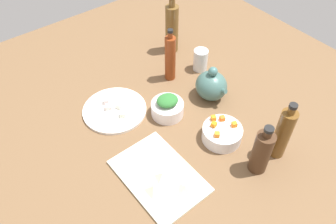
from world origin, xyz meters
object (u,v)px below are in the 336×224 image
Objects in this scene: teapot at (211,85)px; bowl_carrots at (222,134)px; bowl_greens at (167,109)px; bottle_2 at (172,28)px; cutting_board at (159,176)px; bottle_3 at (262,152)px; drinking_glass_0 at (200,60)px; bottle_1 at (170,58)px; bottle_0 at (283,133)px; plate_tofu at (115,110)px.

bowl_carrots is at bearing -32.50° from teapot.
bottle_2 is at bearing 139.27° from bowl_greens.
cutting_board is 45.79cm from teapot.
bottle_3 reaches higher than drinking_glass_0.
bottle_3 reaches higher than bowl_carrots.
bottle_3 is at bearing -15.15° from bottle_2.
bottle_1 is at bearing 173.90° from bottle_3.
bowl_greens is at bearing -154.23° from bottle_0.
bowl_carrots is at bearing -147.11° from bottle_0.
bottle_0 is at bearing -2.24° from teapot.
plate_tofu is 65.80cm from bottle_0.
bottle_3 reaches higher than bowl_greens.
bottle_2 is at bearing 159.96° from bowl_carrots.
bowl_greens is 24.11cm from bottle_1.
bowl_carrots is at bearing -20.04° from bottle_2.
bottle_1 is at bearing -175.61° from bottle_0.
teapot reaches higher than bowl_carrots.
plate_tofu is at bearing -85.28° from bottle_1.
bowl_carrots is 0.60× the size of bottle_0.
teapot is (-19.66, 12.52, 3.48)cm from bowl_carrots.
cutting_board is 29.02cm from bowl_carrots.
teapot is 38.86cm from bottle_3.
plate_tofu is 1.99× the size of bowl_greens.
bowl_carrots is 60.41cm from bottle_2.
drinking_glass_0 is at bearing 88.62° from plate_tofu.
bottle_0 is 54.72cm from drinking_glass_0.
bowl_greens is at bearing -167.61° from bottle_3.
bottle_0 is 1.17× the size of bottle_3.
bottle_2 reaches higher than teapot.
bottle_0 is (17.14, 11.08, 8.22)cm from bowl_carrots.
bowl_greens reaches higher than bowl_carrots.
bottle_1 is at bearing 138.97° from bowl_greens.
bowl_greens is (14.56, 16.08, 2.32)cm from plate_tofu.
cutting_board is at bearing -43.62° from bowl_greens.
bottle_2 is (-33.24, 28.63, 9.46)cm from bowl_greens.
bottle_2 is at bearing 167.73° from teapot.
bowl_greens is at bearing -65.60° from drinking_glass_0.
bottle_3 is at bearing -21.33° from drinking_glass_0.
cutting_board is 61.63cm from drinking_glass_0.
bottle_2 is at bearing 139.58° from bottle_1.
drinking_glass_0 is at bearing 158.67° from bottle_3.
drinking_glass_0 is at bearing 76.07° from bottle_1.
bottle_2 is 75.95cm from bottle_3.
bottle_3 is at bearing -17.92° from teapot.
plate_tofu is 1.04× the size of bottle_1.
bowl_carrots is 18.37cm from bottle_3.
bottle_0 is 1.00× the size of bottle_1.
bottle_1 is at bearing 137.50° from cutting_board.
drinking_glass_0 is at bearing 149.36° from bowl_carrots.
drinking_glass_0 is (-36.25, 21.47, 2.29)cm from bowl_carrots.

